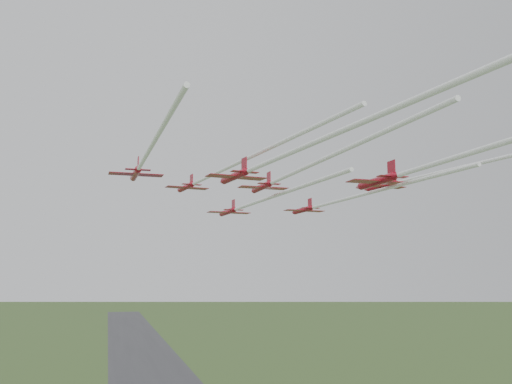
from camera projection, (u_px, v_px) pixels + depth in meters
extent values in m
cube|color=#353537|center=(147.00, 365.00, 283.75)|extent=(38.00, 900.00, 0.04)
cylinder|color=#A41021|center=(228.00, 212.00, 123.03)|extent=(2.08, 8.90, 1.14)
cone|color=#A41021|center=(220.00, 214.00, 127.98)|extent=(1.34, 1.98, 1.14)
cone|color=#A41021|center=(235.00, 209.00, 118.37)|extent=(1.17, 1.35, 1.04)
ellipsoid|color=black|center=(225.00, 211.00, 125.02)|extent=(0.54, 1.03, 0.33)
cube|color=#A41021|center=(229.00, 213.00, 122.23)|extent=(9.37, 3.66, 0.10)
cube|color=#A41021|center=(234.00, 210.00, 119.29)|extent=(4.26, 1.68, 0.08)
cube|color=#A41021|center=(233.00, 205.00, 119.65)|extent=(0.30, 1.87, 2.08)
cylinder|color=silver|center=(281.00, 194.00, 95.97)|extent=(5.68, 47.03, 0.62)
cylinder|color=#A41021|center=(186.00, 187.00, 107.16)|extent=(2.29, 7.71, 0.99)
cone|color=#A41021|center=(179.00, 191.00, 111.34)|extent=(1.25, 1.77, 0.99)
cone|color=#A41021|center=(193.00, 184.00, 103.23)|extent=(1.07, 1.22, 0.90)
ellipsoid|color=black|center=(183.00, 187.00, 108.84)|extent=(0.52, 0.91, 0.29)
cube|color=#A41021|center=(187.00, 188.00, 106.48)|extent=(8.21, 3.67, 0.09)
cube|color=#A41021|center=(192.00, 184.00, 104.00)|extent=(3.73, 1.68, 0.07)
cube|color=#A41021|center=(191.00, 179.00, 104.31)|extent=(0.37, 1.61, 1.80)
cylinder|color=silver|center=(254.00, 156.00, 78.99)|extent=(9.58, 52.10, 0.54)
cylinder|color=#A41021|center=(303.00, 210.00, 112.87)|extent=(1.73, 7.75, 1.00)
cone|color=#A41021|center=(293.00, 213.00, 117.20)|extent=(1.15, 1.72, 1.00)
cone|color=#A41021|center=(312.00, 208.00, 108.79)|extent=(1.00, 1.17, 0.90)
ellipsoid|color=black|center=(299.00, 209.00, 114.61)|extent=(0.46, 0.89, 0.29)
cube|color=#A41021|center=(304.00, 211.00, 112.17)|extent=(8.15, 3.10, 0.09)
cube|color=#A41021|center=(310.00, 208.00, 109.59)|extent=(3.71, 1.43, 0.07)
cube|color=#A41021|center=(310.00, 203.00, 109.91)|extent=(0.25, 1.63, 1.81)
cylinder|color=silver|center=(377.00, 191.00, 87.51)|extent=(4.83, 44.62, 0.54)
cylinder|color=#A41021|center=(136.00, 174.00, 88.49)|extent=(1.42, 7.99, 1.03)
cone|color=#A41021|center=(133.00, 179.00, 93.04)|extent=(1.11, 1.73, 1.03)
cone|color=#A41021|center=(139.00, 169.00, 84.21)|extent=(0.99, 1.17, 0.94)
ellipsoid|color=black|center=(134.00, 174.00, 90.31)|extent=(0.44, 0.91, 0.30)
cube|color=#A41021|center=(136.00, 175.00, 87.75)|extent=(8.34, 2.84, 0.09)
cube|color=#A41021|center=(138.00, 170.00, 85.05)|extent=(3.79, 1.31, 0.07)
cube|color=#A41021|center=(138.00, 163.00, 85.38)|extent=(0.18, 1.69, 1.87)
cylinder|color=silver|center=(156.00, 138.00, 65.49)|extent=(2.49, 38.59, 0.56)
cylinder|color=#A41021|center=(262.00, 187.00, 97.11)|extent=(1.60, 8.14, 1.05)
cone|color=#A41021|center=(253.00, 191.00, 101.71)|extent=(1.16, 1.78, 1.05)
cone|color=#A41021|center=(271.00, 183.00, 92.78)|extent=(1.03, 1.20, 0.95)
ellipsoid|color=black|center=(258.00, 187.00, 98.95)|extent=(0.46, 0.93, 0.30)
cube|color=#A41021|center=(263.00, 188.00, 96.36)|extent=(8.53, 3.04, 0.10)
cube|color=#A41021|center=(269.00, 184.00, 93.62)|extent=(3.88, 1.40, 0.08)
cube|color=#A41021|center=(269.00, 178.00, 93.96)|extent=(0.21, 1.72, 1.90)
cylinder|color=silver|center=(336.00, 153.00, 70.44)|extent=(3.75, 46.45, 0.57)
cylinder|color=#A41021|center=(382.00, 186.00, 103.76)|extent=(2.34, 7.91, 1.02)
cone|color=#A41021|center=(366.00, 189.00, 108.05)|extent=(1.29, 1.81, 1.02)
cone|color=#A41021|center=(397.00, 182.00, 99.73)|extent=(1.10, 1.25, 0.92)
ellipsoid|color=black|center=(376.00, 185.00, 105.48)|extent=(0.53, 0.93, 0.30)
cube|color=#A41021|center=(384.00, 187.00, 103.06)|extent=(8.42, 3.76, 0.09)
cube|color=#A41021|center=(394.00, 183.00, 100.52)|extent=(3.83, 1.72, 0.07)
cube|color=#A41021|center=(393.00, 177.00, 100.83)|extent=(0.38, 1.65, 1.85)
cylinder|color=silver|center=(480.00, 163.00, 82.75)|extent=(6.81, 36.18, 0.55)
cylinder|color=#A41021|center=(234.00, 176.00, 75.32)|extent=(2.25, 7.72, 0.99)
cone|color=#A41021|center=(222.00, 182.00, 79.51)|extent=(1.25, 1.76, 0.99)
cone|color=#A41021|center=(247.00, 171.00, 71.37)|extent=(1.07, 1.22, 0.90)
ellipsoid|color=black|center=(229.00, 176.00, 77.00)|extent=(0.52, 0.91, 0.29)
cube|color=#A41021|center=(236.00, 177.00, 74.64)|extent=(8.21, 3.63, 0.09)
cube|color=#A41021|center=(245.00, 172.00, 72.15)|extent=(3.73, 1.66, 0.07)
cube|color=#A41021|center=(244.00, 165.00, 72.46)|extent=(0.36, 1.61, 1.80)
cylinder|color=silver|center=(370.00, 119.00, 47.79)|extent=(9.04, 50.59, 0.54)
cylinder|color=#A41021|center=(377.00, 181.00, 83.47)|extent=(1.79, 9.39, 1.21)
cone|color=#A41021|center=(358.00, 187.00, 88.79)|extent=(1.33, 2.05, 1.21)
cone|color=#A41021|center=(397.00, 175.00, 78.46)|extent=(1.18, 1.38, 1.10)
ellipsoid|color=black|center=(369.00, 181.00, 85.60)|extent=(0.53, 1.07, 0.35)
cube|color=#A41021|center=(380.00, 182.00, 82.60)|extent=(9.83, 3.46, 0.11)
cube|color=#A41021|center=(392.00, 177.00, 79.44)|extent=(4.47, 1.59, 0.09)
cube|color=#A41021|center=(391.00, 168.00, 79.82)|extent=(0.23, 1.98, 2.20)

